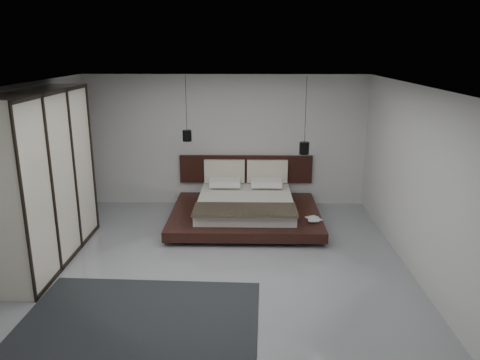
{
  "coord_description": "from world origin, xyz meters",
  "views": [
    {
      "loc": [
        0.51,
        -6.85,
        3.32
      ],
      "look_at": [
        0.35,
        1.2,
        1.04
      ],
      "focal_mm": 35.0,
      "sensor_mm": 36.0,
      "label": 1
    }
  ],
  "objects_px": {
    "bed": "(245,207)",
    "wardrobe": "(44,179)",
    "rug": "(139,321)",
    "pendant_left": "(187,135)",
    "pendant_right": "(304,148)",
    "lattice_screen": "(80,150)"
  },
  "relations": [
    {
      "from": "pendant_left",
      "to": "wardrobe",
      "type": "height_order",
      "value": "pendant_left"
    },
    {
      "from": "rug",
      "to": "bed",
      "type": "bearing_deg",
      "value": 70.1
    },
    {
      "from": "wardrobe",
      "to": "rug",
      "type": "height_order",
      "value": "wardrobe"
    },
    {
      "from": "pendant_right",
      "to": "wardrobe",
      "type": "distance_m",
      "value": 4.87
    },
    {
      "from": "pendant_right",
      "to": "wardrobe",
      "type": "relative_size",
      "value": 0.56
    },
    {
      "from": "lattice_screen",
      "to": "pendant_right",
      "type": "height_order",
      "value": "pendant_right"
    },
    {
      "from": "lattice_screen",
      "to": "pendant_right",
      "type": "xyz_separation_m",
      "value": [
        4.56,
        -0.09,
        0.09
      ]
    },
    {
      "from": "wardrobe",
      "to": "rug",
      "type": "bearing_deg",
      "value": -44.65
    },
    {
      "from": "pendant_right",
      "to": "rug",
      "type": "bearing_deg",
      "value": -121.4
    },
    {
      "from": "pendant_right",
      "to": "rug",
      "type": "height_order",
      "value": "pendant_right"
    },
    {
      "from": "lattice_screen",
      "to": "pendant_right",
      "type": "bearing_deg",
      "value": -1.09
    },
    {
      "from": "bed",
      "to": "pendant_left",
      "type": "bearing_deg",
      "value": 158.68
    },
    {
      "from": "pendant_left",
      "to": "rug",
      "type": "distance_m",
      "value": 4.38
    },
    {
      "from": "rug",
      "to": "wardrobe",
      "type": "bearing_deg",
      "value": 135.35
    },
    {
      "from": "pendant_left",
      "to": "rug",
      "type": "bearing_deg",
      "value": -91.83
    },
    {
      "from": "lattice_screen",
      "to": "bed",
      "type": "bearing_deg",
      "value": -9.15
    },
    {
      "from": "lattice_screen",
      "to": "wardrobe",
      "type": "height_order",
      "value": "wardrobe"
    },
    {
      "from": "lattice_screen",
      "to": "pendant_left",
      "type": "xyz_separation_m",
      "value": [
        2.21,
        -0.09,
        0.33
      ]
    },
    {
      "from": "pendant_right",
      "to": "pendant_left",
      "type": "bearing_deg",
      "value": 180.0
    },
    {
      "from": "lattice_screen",
      "to": "rug",
      "type": "relative_size",
      "value": 0.87
    },
    {
      "from": "pendant_left",
      "to": "lattice_screen",
      "type": "bearing_deg",
      "value": 177.75
    },
    {
      "from": "bed",
      "to": "wardrobe",
      "type": "relative_size",
      "value": 1.03
    }
  ]
}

